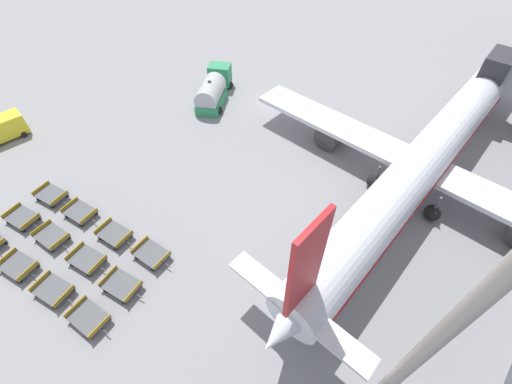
% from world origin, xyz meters
% --- Properties ---
extents(ground_plane, '(500.00, 500.00, 0.00)m').
position_xyz_m(ground_plane, '(0.00, 0.00, 0.00)').
color(ground_plane, gray).
extents(airplane, '(35.00, 44.53, 12.05)m').
position_xyz_m(airplane, '(18.47, -0.61, 3.26)').
color(airplane, silver).
rests_on(airplane, ground_plane).
extents(fuel_tanker_primary, '(6.48, 8.00, 3.27)m').
position_xyz_m(fuel_tanker_primary, '(-5.50, -4.50, 1.38)').
color(fuel_tanker_primary, '#2D8C5B').
rests_on(fuel_tanker_primary, ground_plane).
extents(service_van, '(2.71, 4.43, 2.35)m').
position_xyz_m(service_van, '(-16.30, -24.26, 1.27)').
color(service_van, yellow).
rests_on(service_van, ground_plane).
extents(baggage_dolly_row_near_col_b, '(3.37, 2.37, 0.92)m').
position_xyz_m(baggage_dolly_row_near_col_b, '(0.84, -29.82, 0.48)').
color(baggage_dolly_row_near_col_b, '#515459').
rests_on(baggage_dolly_row_near_col_b, ground_plane).
extents(baggage_dolly_row_near_col_c, '(3.37, 2.37, 0.92)m').
position_xyz_m(baggage_dolly_row_near_col_c, '(4.63, -28.93, 0.48)').
color(baggage_dolly_row_near_col_c, '#515459').
rests_on(baggage_dolly_row_near_col_c, ground_plane).
extents(baggage_dolly_row_near_col_d, '(3.35, 2.18, 0.92)m').
position_xyz_m(baggage_dolly_row_near_col_d, '(8.30, -28.23, 0.48)').
color(baggage_dolly_row_near_col_d, '#515459').
rests_on(baggage_dolly_row_near_col_d, ground_plane).
extents(baggage_dolly_row_mid_a_col_a, '(3.37, 2.34, 0.92)m').
position_xyz_m(baggage_dolly_row_mid_a_col_a, '(-3.61, -27.74, 0.48)').
color(baggage_dolly_row_mid_a_col_a, '#515459').
rests_on(baggage_dolly_row_mid_a_col_a, ground_plane).
extents(baggage_dolly_row_mid_a_col_b, '(3.35, 2.17, 0.92)m').
position_xyz_m(baggage_dolly_row_mid_a_col_b, '(0.04, -26.92, 0.48)').
color(baggage_dolly_row_mid_a_col_b, '#515459').
rests_on(baggage_dolly_row_mid_a_col_b, ground_plane).
extents(baggage_dolly_row_mid_a_col_c, '(3.37, 2.33, 0.92)m').
position_xyz_m(baggage_dolly_row_mid_a_col_c, '(4.07, -26.05, 0.48)').
color(baggage_dolly_row_mid_a_col_c, '#515459').
rests_on(baggage_dolly_row_mid_a_col_c, ground_plane).
extents(baggage_dolly_row_mid_a_col_d, '(3.37, 2.34, 0.92)m').
position_xyz_m(baggage_dolly_row_mid_a_col_d, '(7.83, -25.42, 0.48)').
color(baggage_dolly_row_mid_a_col_d, '#515459').
rests_on(baggage_dolly_row_mid_a_col_d, ground_plane).
extents(baggage_dolly_row_mid_b_col_a, '(3.37, 2.33, 0.92)m').
position_xyz_m(baggage_dolly_row_mid_b_col_a, '(-4.35, -24.92, 0.48)').
color(baggage_dolly_row_mid_b_col_a, '#515459').
rests_on(baggage_dolly_row_mid_b_col_a, ground_plane).
extents(baggage_dolly_row_mid_b_col_b, '(3.36, 2.27, 0.92)m').
position_xyz_m(baggage_dolly_row_mid_b_col_b, '(-0.64, -24.14, 0.48)').
color(baggage_dolly_row_mid_b_col_b, '#515459').
rests_on(baggage_dolly_row_mid_b_col_b, ground_plane).
extents(baggage_dolly_row_mid_b_col_c, '(3.36, 2.23, 0.92)m').
position_xyz_m(baggage_dolly_row_mid_b_col_c, '(3.50, -23.37, 0.48)').
color(baggage_dolly_row_mid_b_col_c, '#515459').
rests_on(baggage_dolly_row_mid_b_col_c, ground_plane).
extents(baggage_dolly_row_mid_b_col_d, '(3.35, 2.14, 0.92)m').
position_xyz_m(baggage_dolly_row_mid_b_col_d, '(7.23, -22.43, 0.48)').
color(baggage_dolly_row_mid_b_col_d, '#515459').
rests_on(baggage_dolly_row_mid_b_col_d, ground_plane).
extents(apron_light_mast, '(2.00, 0.75, 25.48)m').
position_xyz_m(apron_light_mast, '(24.57, -19.46, 13.92)').
color(apron_light_mast, '#ADA89E').
rests_on(apron_light_mast, ground_plane).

